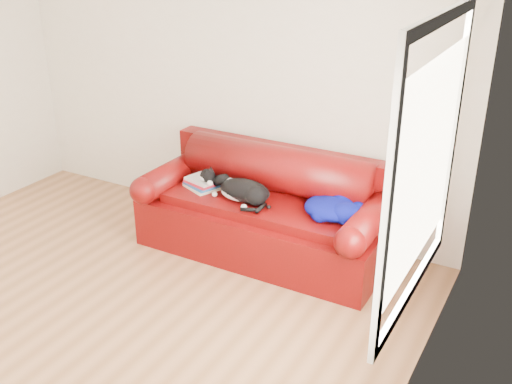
# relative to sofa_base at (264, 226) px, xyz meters

# --- Properties ---
(ground) EXTENTS (4.50, 4.50, 0.00)m
(ground) POSITION_rel_sofa_base_xyz_m (-0.68, -1.49, -0.24)
(ground) COLOR brown
(ground) RESTS_ON ground
(room_shell) EXTENTS (4.52, 4.02, 2.61)m
(room_shell) POSITION_rel_sofa_base_xyz_m (-0.56, -1.48, 1.43)
(room_shell) COLOR beige
(room_shell) RESTS_ON ground
(sofa_base) EXTENTS (2.10, 0.90, 0.50)m
(sofa_base) POSITION_rel_sofa_base_xyz_m (0.00, 0.00, 0.00)
(sofa_base) COLOR #3D0502
(sofa_base) RESTS_ON ground
(sofa_back) EXTENTS (2.10, 1.01, 0.88)m
(sofa_back) POSITION_rel_sofa_base_xyz_m (0.00, 0.24, 0.30)
(sofa_back) COLOR #3D0502
(sofa_back) RESTS_ON ground
(book_stack) EXTENTS (0.35, 0.31, 0.10)m
(book_stack) POSITION_rel_sofa_base_xyz_m (-0.57, -0.07, 0.31)
(book_stack) COLOR beige
(book_stack) RESTS_ON sofa_base
(cat) EXTENTS (0.61, 0.40, 0.23)m
(cat) POSITION_rel_sofa_base_xyz_m (-0.13, -0.12, 0.35)
(cat) COLOR black
(cat) RESTS_ON sofa_base
(blanket) EXTENTS (0.53, 0.43, 0.16)m
(blanket) POSITION_rel_sofa_base_xyz_m (0.63, -0.02, 0.33)
(blanket) COLOR #02094E
(blanket) RESTS_ON sofa_base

